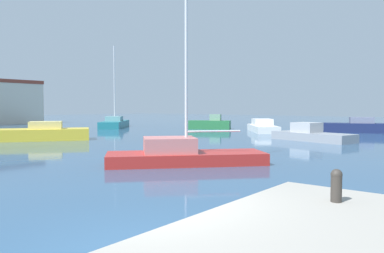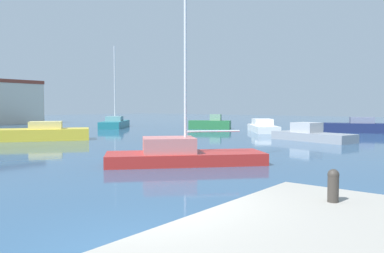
{
  "view_description": "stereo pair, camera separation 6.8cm",
  "coord_description": "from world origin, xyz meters",
  "views": [
    {
      "loc": [
        -4.41,
        -4.64,
        2.46
      ],
      "look_at": [
        20.39,
        15.28,
        0.82
      ],
      "focal_mm": 35.8,
      "sensor_mm": 36.0,
      "label": 1
    },
    {
      "loc": [
        -4.37,
        -4.7,
        2.46
      ],
      "look_at": [
        20.39,
        15.28,
        0.82
      ],
      "focal_mm": 35.8,
      "sensor_mm": 36.0,
      "label": 2
    }
  ],
  "objects": [
    {
      "name": "motorboat_grey_mid_harbor",
      "position": [
        22.5,
        5.9,
        0.44
      ],
      "size": [
        3.53,
        6.29,
        1.31
      ],
      "color": "gray",
      "rests_on": "water"
    },
    {
      "name": "motorboat_green_far_right",
      "position": [
        30.1,
        20.47,
        0.56
      ],
      "size": [
        3.12,
        4.73,
        1.63
      ],
      "color": "#28703D",
      "rests_on": "water"
    },
    {
      "name": "water",
      "position": [
        15.0,
        20.0,
        0.0
      ],
      "size": [
        160.0,
        160.0,
        0.0
      ],
      "primitive_type": "plane",
      "color": "#2D5175",
      "rests_on": "ground"
    },
    {
      "name": "mooring_bollard",
      "position": [
        2.02,
        -2.57,
        1.17
      ],
      "size": [
        0.19,
        0.19,
        0.55
      ],
      "color": "#38332D",
      "rests_on": "pier_quay"
    },
    {
      "name": "sailboat_red_distant_north",
      "position": [
        8.03,
        5.9,
        0.46
      ],
      "size": [
        6.43,
        6.12,
        9.26
      ],
      "color": "#B22823",
      "rests_on": "water"
    },
    {
      "name": "waterfront_apartments",
      "position": [
        22.78,
        51.4,
        3.16
      ],
      "size": [
        7.17,
        6.0,
        6.31
      ],
      "color": "beige",
      "rests_on": "ground"
    },
    {
      "name": "motorboat_navy_behind_lamppost",
      "position": [
        33.89,
        5.54,
        0.56
      ],
      "size": [
        4.15,
        6.89,
        1.48
      ],
      "color": "#19234C",
      "rests_on": "water"
    },
    {
      "name": "motorboat_white_center_channel",
      "position": [
        29.45,
        13.58,
        0.46
      ],
      "size": [
        6.69,
        5.92,
        1.26
      ],
      "color": "white",
      "rests_on": "water"
    },
    {
      "name": "motorboat_yellow_inner_mooring",
      "position": [
        10.34,
        21.66,
        0.5
      ],
      "size": [
        7.26,
        6.11,
        1.38
      ],
      "color": "gold",
      "rests_on": "water"
    },
    {
      "name": "sailboat_teal_near_pier",
      "position": [
        25.28,
        31.05,
        0.51
      ],
      "size": [
        7.73,
        7.03,
        9.65
      ],
      "color": "#1E707A",
      "rests_on": "water"
    }
  ]
}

